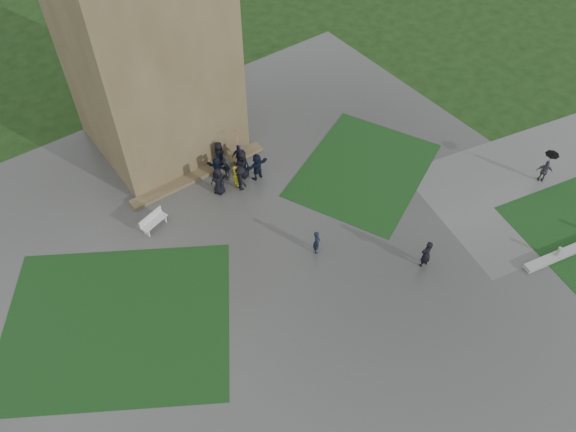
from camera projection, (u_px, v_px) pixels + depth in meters
ground at (304, 292)px, 28.83m from camera, size 120.00×120.00×0.00m
plaza at (281, 267)px, 29.89m from camera, size 34.00×34.00×0.02m
lawn_inset_left at (117, 322)px, 27.61m from camera, size 14.10×13.46×0.01m
lawn_inset_right at (363, 170)px, 34.83m from camera, size 11.12×10.15×0.01m
tower at (138, 10)px, 30.14m from camera, size 8.00×8.00×18.00m
tower_plinth at (199, 174)px, 34.41m from camera, size 9.00×0.80×0.22m
bench at (153, 221)px, 31.37m from camera, size 1.72×0.98×0.95m
visitor_cluster at (235, 163)px, 33.61m from camera, size 3.88×3.53×2.66m
pedestrian_mid at (317, 242)px, 30.02m from camera, size 0.63×0.67×1.54m
pedestrian_near at (426, 254)px, 29.27m from camera, size 0.72×0.50×1.86m
pedestrian_path at (547, 166)px, 33.30m from camera, size 0.96×1.05×2.33m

